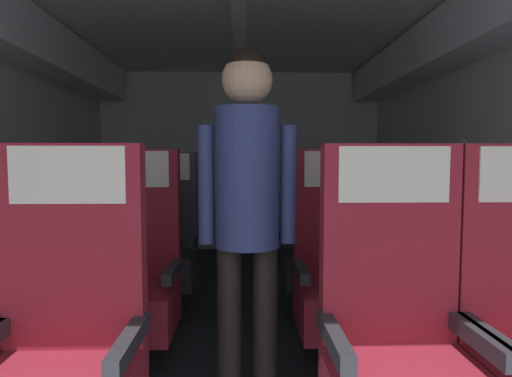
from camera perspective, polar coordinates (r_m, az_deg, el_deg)
name	(u,v)px	position (r m, az deg, el deg)	size (l,w,h in m)	color
ground	(239,332)	(3.02, -2.29, -18.71)	(3.79, 5.70, 0.02)	#23282D
fuselage_shell	(239,89)	(3.10, -2.31, 13.13)	(3.67, 5.35, 2.31)	silver
seat_a_left_aisle	(62,353)	(1.65, -24.52, -19.48)	(0.53, 0.46, 1.21)	#38383D
seat_a_right_window	(399,348)	(1.64, 18.61, -19.55)	(0.53, 0.46, 1.21)	#38383D
seat_b_left_window	(40,280)	(2.61, -26.98, -10.90)	(0.53, 0.46, 1.21)	#38383D
seat_b_left_aisle	(131,279)	(2.45, -16.44, -11.56)	(0.53, 0.46, 1.21)	#38383D
seat_b_right_aisle	(431,276)	(2.60, 22.41, -10.82)	(0.53, 0.46, 1.21)	#38383D
seat_b_right_window	(342,278)	(2.43, 11.41, -11.63)	(0.53, 0.46, 1.21)	#38383D
seat_c_left_window	(95,247)	(3.40, -20.79, -7.32)	(0.53, 0.46, 1.21)	#38383D
seat_c_left_aisle	(162,247)	(3.25, -12.47, -7.67)	(0.53, 0.46, 1.21)	#38383D
seat_c_right_aisle	(380,246)	(3.36, 16.27, -7.36)	(0.53, 0.46, 1.21)	#38383D
seat_c_right_window	(316,246)	(3.24, 8.00, -7.65)	(0.53, 0.46, 1.21)	#38383D
flight_attendant	(247,193)	(1.85, -1.18, -0.55)	(0.43, 0.28, 1.63)	black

